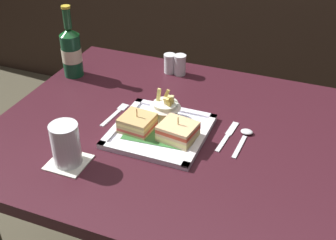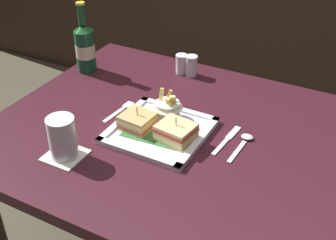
# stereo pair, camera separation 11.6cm
# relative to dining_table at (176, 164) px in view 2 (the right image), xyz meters

# --- Properties ---
(dining_table) EXTENTS (1.05, 0.86, 0.73)m
(dining_table) POSITION_rel_dining_table_xyz_m (0.00, 0.00, 0.00)
(dining_table) COLOR #38151E
(dining_table) RESTS_ON ground_plane
(square_plate) EXTENTS (0.26, 0.26, 0.02)m
(square_plate) POSITION_rel_dining_table_xyz_m (-0.04, -0.03, 0.13)
(square_plate) COLOR white
(square_plate) RESTS_ON dining_table
(sandwich_half_left) EXTENTS (0.09, 0.09, 0.07)m
(sandwich_half_left) POSITION_rel_dining_table_xyz_m (-0.10, -0.05, 0.15)
(sandwich_half_left) COLOR tan
(sandwich_half_left) RESTS_ON square_plate
(sandwich_half_right) EXTENTS (0.11, 0.10, 0.07)m
(sandwich_half_right) POSITION_rel_dining_table_xyz_m (0.02, -0.05, 0.16)
(sandwich_half_right) COLOR #D6BD83
(sandwich_half_right) RESTS_ON square_plate
(fries_cup) EXTENTS (0.09, 0.09, 0.09)m
(fries_cup) POSITION_rel_dining_table_xyz_m (-0.04, 0.03, 0.17)
(fries_cup) COLOR silver
(fries_cup) RESTS_ON square_plate
(beer_bottle) EXTENTS (0.07, 0.07, 0.25)m
(beer_bottle) POSITION_rel_dining_table_xyz_m (-0.46, 0.19, 0.21)
(beer_bottle) COLOR #124529
(beer_bottle) RESTS_ON dining_table
(drink_coaster) EXTENTS (0.10, 0.10, 0.00)m
(drink_coaster) POSITION_rel_dining_table_xyz_m (-0.21, -0.24, 0.12)
(drink_coaster) COLOR silver
(drink_coaster) RESTS_ON dining_table
(water_glass) EXTENTS (0.07, 0.07, 0.11)m
(water_glass) POSITION_rel_dining_table_xyz_m (-0.21, -0.24, 0.18)
(water_glass) COLOR silver
(water_glass) RESTS_ON dining_table
(fork) EXTENTS (0.03, 0.14, 0.00)m
(fork) POSITION_rel_dining_table_xyz_m (-0.20, 0.01, 0.12)
(fork) COLOR silver
(fork) RESTS_ON dining_table
(knife) EXTENTS (0.03, 0.16, 0.00)m
(knife) POSITION_rel_dining_table_xyz_m (0.15, 0.03, 0.12)
(knife) COLOR silver
(knife) RESTS_ON dining_table
(spoon) EXTENTS (0.03, 0.14, 0.01)m
(spoon) POSITION_rel_dining_table_xyz_m (0.19, 0.04, 0.13)
(spoon) COLOR silver
(spoon) RESTS_ON dining_table
(salt_shaker) EXTENTS (0.04, 0.04, 0.07)m
(salt_shaker) POSITION_rel_dining_table_xyz_m (-0.15, 0.33, 0.15)
(salt_shaker) COLOR silver
(salt_shaker) RESTS_ON dining_table
(pepper_shaker) EXTENTS (0.04, 0.04, 0.07)m
(pepper_shaker) POSITION_rel_dining_table_xyz_m (-0.11, 0.33, 0.16)
(pepper_shaker) COLOR silver
(pepper_shaker) RESTS_ON dining_table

